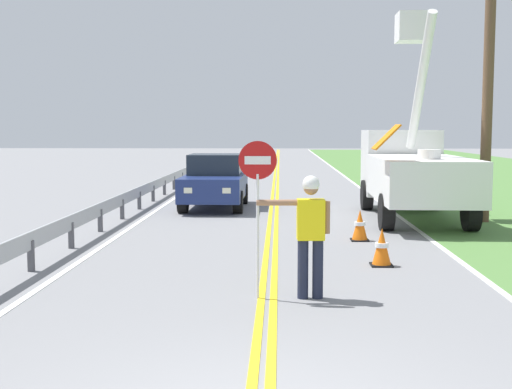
# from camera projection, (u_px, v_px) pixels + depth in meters

# --- Properties ---
(centerline_yellow_left) EXTENTS (0.11, 110.00, 0.01)m
(centerline_yellow_left) POSITION_uv_depth(u_px,v_px,m) (273.00, 195.00, 25.52)
(centerline_yellow_left) COLOR yellow
(centerline_yellow_left) RESTS_ON ground
(centerline_yellow_right) EXTENTS (0.11, 110.00, 0.01)m
(centerline_yellow_right) POSITION_uv_depth(u_px,v_px,m) (277.00, 195.00, 25.52)
(centerline_yellow_right) COLOR yellow
(centerline_yellow_right) RESTS_ON ground
(edge_line_right) EXTENTS (0.12, 110.00, 0.01)m
(edge_line_right) POSITION_uv_depth(u_px,v_px,m) (370.00, 195.00, 25.39)
(edge_line_right) COLOR silver
(edge_line_right) RESTS_ON ground
(edge_line_left) EXTENTS (0.12, 110.00, 0.01)m
(edge_line_left) POSITION_uv_depth(u_px,v_px,m) (181.00, 194.00, 25.65)
(edge_line_left) COLOR silver
(edge_line_left) RESTS_ON ground
(flagger_worker) EXTENTS (1.09, 0.26, 1.83)m
(flagger_worker) POSITION_uv_depth(u_px,v_px,m) (310.00, 228.00, 9.84)
(flagger_worker) COLOR #1E2338
(flagger_worker) RESTS_ON ground
(stop_sign_paddle) EXTENTS (0.56, 0.04, 2.33)m
(stop_sign_paddle) POSITION_uv_depth(u_px,v_px,m) (258.00, 184.00, 9.76)
(stop_sign_paddle) COLOR silver
(stop_sign_paddle) RESTS_ON ground
(utility_bucket_truck) EXTENTS (2.76, 6.84, 5.72)m
(utility_bucket_truck) POSITION_uv_depth(u_px,v_px,m) (411.00, 167.00, 18.90)
(utility_bucket_truck) COLOR white
(utility_bucket_truck) RESTS_ON ground
(oncoming_sedan_nearest) EXTENTS (1.95, 4.12, 1.70)m
(oncoming_sedan_nearest) POSITION_uv_depth(u_px,v_px,m) (215.00, 182.00, 21.16)
(oncoming_sedan_nearest) COLOR navy
(oncoming_sedan_nearest) RESTS_ON ground
(utility_pole_near) EXTENTS (1.80, 0.28, 8.89)m
(utility_pole_near) POSITION_uv_depth(u_px,v_px,m) (489.00, 48.00, 17.67)
(utility_pole_near) COLOR brown
(utility_pole_near) RESTS_ON ground
(traffic_cone_lead) EXTENTS (0.40, 0.40, 0.70)m
(traffic_cone_lead) POSITION_uv_depth(u_px,v_px,m) (382.00, 248.00, 12.27)
(traffic_cone_lead) COLOR orange
(traffic_cone_lead) RESTS_ON ground
(traffic_cone_mid) EXTENTS (0.40, 0.40, 0.70)m
(traffic_cone_mid) POSITION_uv_depth(u_px,v_px,m) (360.00, 226.00, 15.03)
(traffic_cone_mid) COLOR orange
(traffic_cone_mid) RESTS_ON ground
(guardrail_left_shoulder) EXTENTS (0.10, 32.00, 0.71)m
(guardrail_left_shoulder) POSITION_uv_depth(u_px,v_px,m) (146.00, 189.00, 22.00)
(guardrail_left_shoulder) COLOR #9EA0A3
(guardrail_left_shoulder) RESTS_ON ground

